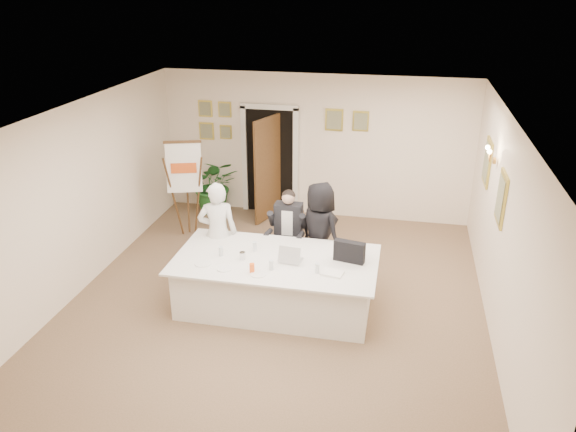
% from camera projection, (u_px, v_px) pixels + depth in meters
% --- Properties ---
extents(floor, '(7.00, 7.00, 0.00)m').
position_uv_depth(floor, '(275.00, 303.00, 8.27)').
color(floor, brown).
rests_on(floor, ground).
extents(ceiling, '(6.00, 7.00, 0.02)m').
position_uv_depth(ceiling, '(274.00, 116.00, 7.17)').
color(ceiling, white).
rests_on(ceiling, wall_back).
extents(wall_back, '(6.00, 0.10, 2.80)m').
position_uv_depth(wall_back, '(315.00, 147.00, 10.87)').
color(wall_back, white).
rests_on(wall_back, floor).
extents(wall_front, '(6.00, 0.10, 2.80)m').
position_uv_depth(wall_front, '(177.00, 382.00, 4.57)').
color(wall_front, white).
rests_on(wall_front, floor).
extents(wall_left, '(0.10, 7.00, 2.80)m').
position_uv_depth(wall_left, '(77.00, 200.00, 8.29)').
color(wall_left, white).
rests_on(wall_left, floor).
extents(wall_right, '(0.10, 7.00, 2.80)m').
position_uv_depth(wall_right, '(503.00, 235.00, 7.16)').
color(wall_right, white).
rests_on(wall_right, floor).
extents(doorway, '(1.14, 0.86, 2.20)m').
position_uv_depth(doorway, '(269.00, 164.00, 11.02)').
color(doorway, black).
rests_on(doorway, floor).
extents(pictures_back_wall, '(3.40, 0.06, 0.80)m').
position_uv_depth(pictures_back_wall, '(275.00, 122.00, 10.82)').
color(pictures_back_wall, gold).
rests_on(pictures_back_wall, wall_back).
extents(pictures_right_wall, '(0.06, 2.20, 0.80)m').
position_uv_depth(pictures_right_wall, '(493.00, 179.00, 8.10)').
color(pictures_right_wall, gold).
rests_on(pictures_right_wall, wall_right).
extents(wall_sconce, '(0.20, 0.30, 0.24)m').
position_uv_depth(wall_sconce, '(491.00, 155.00, 7.98)').
color(wall_sconce, '#B5853A').
rests_on(wall_sconce, wall_right).
extents(conference_table, '(2.86, 1.52, 0.78)m').
position_uv_depth(conference_table, '(276.00, 282.00, 8.06)').
color(conference_table, silver).
rests_on(conference_table, floor).
extents(seated_man, '(0.70, 0.73, 1.39)m').
position_uv_depth(seated_man, '(288.00, 231.00, 8.98)').
color(seated_man, black).
rests_on(seated_man, floor).
extents(flip_chart, '(0.64, 0.48, 1.78)m').
position_uv_depth(flip_chart, '(186.00, 193.00, 10.15)').
color(flip_chart, '#3E2614').
rests_on(flip_chart, floor).
extents(standing_man, '(0.68, 0.54, 1.64)m').
position_uv_depth(standing_man, '(218.00, 233.00, 8.59)').
color(standing_man, silver).
rests_on(standing_man, floor).
extents(standing_woman, '(0.94, 0.87, 1.61)m').
position_uv_depth(standing_woman, '(320.00, 232.00, 8.67)').
color(standing_woman, black).
rests_on(standing_woman, floor).
extents(potted_palm, '(1.15, 1.03, 1.15)m').
position_uv_depth(potted_palm, '(214.00, 185.00, 11.30)').
color(potted_palm, '#1F5E24').
rests_on(potted_palm, floor).
extents(laptop, '(0.34, 0.37, 0.28)m').
position_uv_depth(laptop, '(291.00, 252.00, 7.81)').
color(laptop, '#B7BABC').
rests_on(laptop, conference_table).
extents(laptop_bag, '(0.45, 0.21, 0.30)m').
position_uv_depth(laptop_bag, '(349.00, 252.00, 7.78)').
color(laptop_bag, black).
rests_on(laptop_bag, conference_table).
extents(paper_stack, '(0.32, 0.25, 0.03)m').
position_uv_depth(paper_stack, '(332.00, 273.00, 7.50)').
color(paper_stack, white).
rests_on(paper_stack, conference_table).
extents(plate_left, '(0.27, 0.27, 0.01)m').
position_uv_depth(plate_left, '(203.00, 263.00, 7.76)').
color(plate_left, white).
rests_on(plate_left, conference_table).
extents(plate_mid, '(0.26, 0.26, 0.01)m').
position_uv_depth(plate_mid, '(224.00, 269.00, 7.63)').
color(plate_mid, white).
rests_on(plate_mid, conference_table).
extents(plate_near, '(0.22, 0.22, 0.01)m').
position_uv_depth(plate_near, '(258.00, 274.00, 7.48)').
color(plate_near, white).
rests_on(plate_near, conference_table).
extents(glass_a, '(0.08, 0.08, 0.14)m').
position_uv_depth(glass_a, '(221.00, 251.00, 7.97)').
color(glass_a, silver).
rests_on(glass_a, conference_table).
extents(glass_b, '(0.06, 0.06, 0.14)m').
position_uv_depth(glass_b, '(271.00, 265.00, 7.59)').
color(glass_b, silver).
rests_on(glass_b, conference_table).
extents(glass_c, '(0.06, 0.06, 0.14)m').
position_uv_depth(glass_c, '(317.00, 268.00, 7.51)').
color(glass_c, silver).
rests_on(glass_c, conference_table).
extents(glass_d, '(0.06, 0.06, 0.14)m').
position_uv_depth(glass_d, '(255.00, 246.00, 8.11)').
color(glass_d, silver).
rests_on(glass_d, conference_table).
extents(oj_glass, '(0.09, 0.09, 0.13)m').
position_uv_depth(oj_glass, '(252.00, 268.00, 7.52)').
color(oj_glass, '#F75914').
rests_on(oj_glass, conference_table).
extents(steel_jug, '(0.09, 0.09, 0.11)m').
position_uv_depth(steel_jug, '(242.00, 256.00, 7.87)').
color(steel_jug, silver).
rests_on(steel_jug, conference_table).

